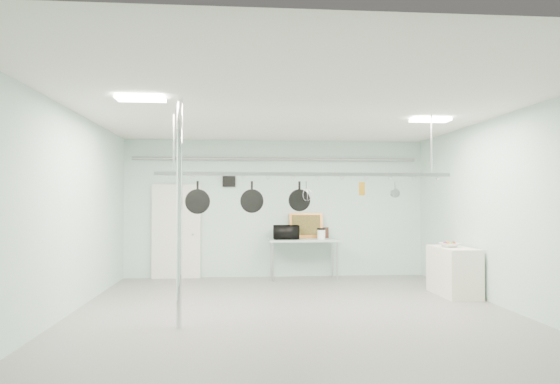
{
  "coord_description": "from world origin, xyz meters",
  "views": [
    {
      "loc": [
        -0.87,
        -7.67,
        1.76
      ],
      "look_at": [
        -0.15,
        1.0,
        1.93
      ],
      "focal_mm": 32.0,
      "sensor_mm": 36.0,
      "label": 1
    }
  ],
  "objects": [
    {
      "name": "chrome_pole",
      "position": [
        -1.7,
        -0.6,
        1.6
      ],
      "size": [
        0.08,
        0.08,
        3.2
      ],
      "primitive_type": "cylinder",
      "color": "silver",
      "rests_on": "floor"
    },
    {
      "name": "light_panel_left",
      "position": [
        -2.2,
        -0.8,
        3.16
      ],
      "size": [
        0.65,
        0.3,
        0.05
      ],
      "primitive_type": "cube",
      "color": "white",
      "rests_on": "ceiling"
    },
    {
      "name": "conduit_pipe",
      "position": [
        0.0,
        3.9,
        2.75
      ],
      "size": [
        6.6,
        0.07,
        0.07
      ],
      "primitive_type": "cylinder",
      "rotation": [
        0.0,
        1.57,
        0.0
      ],
      "color": "gray",
      "rests_on": "back_wall"
    },
    {
      "name": "prep_table",
      "position": [
        0.6,
        3.6,
        0.83
      ],
      "size": [
        1.6,
        0.7,
        0.91
      ],
      "color": "#9AB6AA",
      "rests_on": "floor"
    },
    {
      "name": "grater",
      "position": [
        1.13,
        0.3,
        1.97
      ],
      "size": [
        0.1,
        0.05,
        0.23
      ],
      "primitive_type": null,
      "rotation": [
        0.0,
        0.0,
        0.29
      ],
      "color": "gold",
      "rests_on": "pot_rack"
    },
    {
      "name": "ceiling",
      "position": [
        0.0,
        0.0,
        3.19
      ],
      "size": [
        7.0,
        8.0,
        0.02
      ],
      "primitive_type": "cube",
      "color": "silver",
      "rests_on": "back_wall"
    },
    {
      "name": "microwave",
      "position": [
        0.2,
        3.57,
        1.06
      ],
      "size": [
        0.57,
        0.39,
        0.32
      ],
      "primitive_type": "imported",
      "rotation": [
        0.0,
        0.0,
        3.14
      ],
      "color": "black",
      "rests_on": "prep_table"
    },
    {
      "name": "light_panel_right",
      "position": [
        2.4,
        0.6,
        3.16
      ],
      "size": [
        0.65,
        0.3,
        0.05
      ],
      "primitive_type": "cube",
      "color": "white",
      "rests_on": "ceiling"
    },
    {
      "name": "fruit_bowl",
      "position": [
        3.07,
        1.4,
        0.94
      ],
      "size": [
        0.4,
        0.4,
        0.08
      ],
      "primitive_type": "imported",
      "rotation": [
        0.0,
        0.0,
        0.21
      ],
      "color": "silver",
      "rests_on": "side_cabinet"
    },
    {
      "name": "side_cabinet",
      "position": [
        3.15,
        1.4,
        0.45
      ],
      "size": [
        0.6,
        1.2,
        0.9
      ],
      "primitive_type": "cube",
      "color": "white",
      "rests_on": "floor"
    },
    {
      "name": "coffee_canister",
      "position": [
        0.99,
        3.5,
        1.01
      ],
      "size": [
        0.18,
        0.18,
        0.21
      ],
      "primitive_type": "cylinder",
      "rotation": [
        0.0,
        0.0,
        -0.02
      ],
      "color": "white",
      "rests_on": "prep_table"
    },
    {
      "name": "skillet_left",
      "position": [
        -1.52,
        0.3,
        1.82
      ],
      "size": [
        0.39,
        0.08,
        0.52
      ],
      "primitive_type": null,
      "rotation": [
        0.0,
        0.0,
        -0.04
      ],
      "color": "black",
      "rests_on": "pot_rack"
    },
    {
      "name": "skillet_mid",
      "position": [
        -0.66,
        0.3,
        1.83
      ],
      "size": [
        0.38,
        0.15,
        0.51
      ],
      "primitive_type": null,
      "rotation": [
        0.0,
        0.0,
        -0.25
      ],
      "color": "black",
      "rests_on": "pot_rack"
    },
    {
      "name": "pot_rack",
      "position": [
        0.2,
        0.3,
        2.23
      ],
      "size": [
        4.8,
        0.06,
        1.0
      ],
      "color": "#B7B7BC",
      "rests_on": "ceiling"
    },
    {
      "name": "painting_small",
      "position": [
        1.08,
        3.9,
        1.03
      ],
      "size": [
        0.31,
        0.1,
        0.25
      ],
      "primitive_type": "cube",
      "rotation": [
        -0.17,
        0.0,
        -0.07
      ],
      "color": "#371C13",
      "rests_on": "prep_table"
    },
    {
      "name": "saucepan",
      "position": [
        1.68,
        0.3,
        1.95
      ],
      "size": [
        0.15,
        0.1,
        0.27
      ],
      "primitive_type": null,
      "rotation": [
        0.0,
        0.0,
        0.04
      ],
      "color": "#AAAAAE",
      "rests_on": "pot_rack"
    },
    {
      "name": "fruit_cluster",
      "position": [
        3.07,
        1.4,
        0.98
      ],
      "size": [
        0.24,
        0.24,
        0.09
      ],
      "primitive_type": null,
      "color": "maroon",
      "rests_on": "fruit_bowl"
    },
    {
      "name": "floor",
      "position": [
        0.0,
        0.0,
        0.0
      ],
      "size": [
        8.0,
        8.0,
        0.0
      ],
      "primitive_type": "plane",
      "color": "gray",
      "rests_on": "ground"
    },
    {
      "name": "wall_vent",
      "position": [
        -1.1,
        3.97,
        2.25
      ],
      "size": [
        0.3,
        0.04,
        0.3
      ],
      "primitive_type": "cube",
      "color": "black",
      "rests_on": "back_wall"
    },
    {
      "name": "painting_large",
      "position": [
        0.7,
        3.9,
        1.2
      ],
      "size": [
        0.78,
        0.15,
        0.58
      ],
      "primitive_type": "cube",
      "rotation": [
        -0.14,
        0.0,
        -0.03
      ],
      "color": "orange",
      "rests_on": "prep_table"
    },
    {
      "name": "whisk",
      "position": [
        0.22,
        0.3,
        1.9
      ],
      "size": [
        0.22,
        0.22,
        0.36
      ],
      "primitive_type": null,
      "rotation": [
        0.0,
        0.0,
        -0.16
      ],
      "color": "silver",
      "rests_on": "pot_rack"
    },
    {
      "name": "skillet_right",
      "position": [
        0.1,
        0.3,
        1.84
      ],
      "size": [
        0.36,
        0.08,
        0.48
      ],
      "primitive_type": null,
      "rotation": [
        0.0,
        0.0,
        0.05
      ],
      "color": "black",
      "rests_on": "pot_rack"
    },
    {
      "name": "back_wall",
      "position": [
        0.0,
        3.99,
        1.6
      ],
      "size": [
        7.0,
        0.02,
        3.2
      ],
      "primitive_type": "cube",
      "color": "#A7C9BF",
      "rests_on": "floor"
    },
    {
      "name": "right_wall",
      "position": [
        3.49,
        0.0,
        1.6
      ],
      "size": [
        0.02,
        8.0,
        3.2
      ],
      "primitive_type": "cube",
      "color": "#A7C9BF",
      "rests_on": "floor"
    },
    {
      "name": "door",
      "position": [
        -2.3,
        3.94,
        1.05
      ],
      "size": [
        1.1,
        0.1,
        2.2
      ],
      "primitive_type": "cube",
      "color": "silver",
      "rests_on": "floor"
    }
  ]
}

